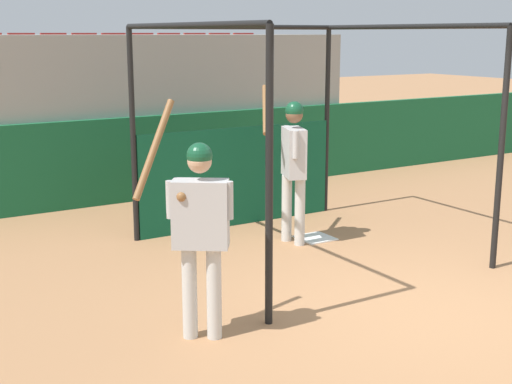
# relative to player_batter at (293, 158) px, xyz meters

# --- Properties ---
(ground_plane) EXTENTS (60.00, 60.00, 0.00)m
(ground_plane) POSITION_rel_player_batter_xyz_m (-0.22, -2.68, -1.10)
(ground_plane) COLOR #A8754C
(outfield_wall) EXTENTS (24.00, 0.12, 1.33)m
(outfield_wall) POSITION_rel_player_batter_xyz_m (-0.22, 3.25, -0.43)
(outfield_wall) COLOR #196038
(outfield_wall) RESTS_ON ground
(bleacher_section) EXTENTS (7.05, 2.40, 2.61)m
(bleacher_section) POSITION_rel_player_batter_xyz_m (-0.22, 4.51, 0.21)
(bleacher_section) COLOR #9E9E99
(bleacher_section) RESTS_ON ground
(batting_cage) EXTENTS (3.10, 3.23, 2.72)m
(batting_cage) POSITION_rel_player_batter_xyz_m (-0.13, 0.54, 0.11)
(batting_cage) COLOR black
(batting_cage) RESTS_ON ground
(home_plate) EXTENTS (0.44, 0.44, 0.02)m
(home_plate) POSITION_rel_player_batter_xyz_m (0.36, -0.01, -1.09)
(home_plate) COLOR white
(home_plate) RESTS_ON ground
(player_batter) EXTENTS (0.61, 0.98, 1.96)m
(player_batter) POSITION_rel_player_batter_xyz_m (0.00, 0.00, 0.00)
(player_batter) COLOR silver
(player_batter) RESTS_ON ground
(player_waiting) EXTENTS (0.83, 0.63, 2.06)m
(player_waiting) POSITION_rel_player_batter_xyz_m (-2.32, -1.98, -0.05)
(player_waiting) COLOR silver
(player_waiting) RESTS_ON ground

